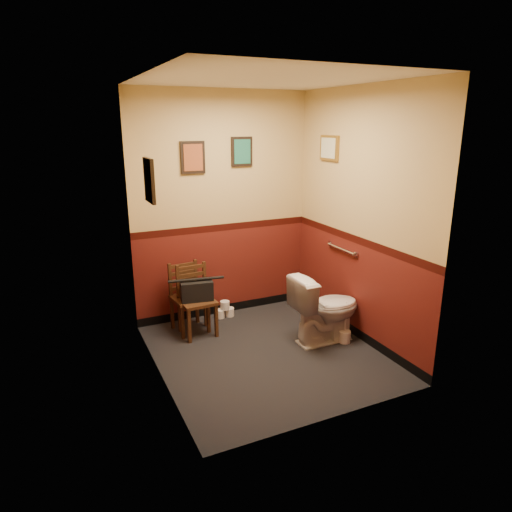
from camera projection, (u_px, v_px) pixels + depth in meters
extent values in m
cube|color=black|center=(266.00, 353.00, 4.78)|extent=(2.20, 2.40, 0.00)
cube|color=silver|center=(268.00, 79.00, 4.02)|extent=(2.20, 2.40, 0.00)
cube|color=#581812|center=(222.00, 208.00, 5.44)|extent=(2.20, 0.00, 2.70)
cube|color=#581812|center=(339.00, 261.00, 3.36)|extent=(2.20, 0.00, 2.70)
cube|color=#581812|center=(153.00, 240.00, 3.96)|extent=(0.00, 2.40, 2.70)
cube|color=#581812|center=(360.00, 218.00, 4.85)|extent=(0.00, 2.40, 2.70)
cylinder|color=silver|center=(341.00, 249.00, 5.16)|extent=(0.03, 0.50, 0.03)
cylinder|color=silver|center=(356.00, 254.00, 4.95)|extent=(0.02, 0.06, 0.06)
cylinder|color=silver|center=(330.00, 244.00, 5.39)|extent=(0.02, 0.06, 0.06)
cube|color=black|center=(193.00, 157.00, 5.12)|extent=(0.28, 0.03, 0.36)
cube|color=brown|center=(193.00, 158.00, 5.10)|extent=(0.22, 0.01, 0.30)
cube|color=black|center=(242.00, 152.00, 5.35)|extent=(0.26, 0.03, 0.34)
cube|color=#1F6651|center=(242.00, 152.00, 5.33)|extent=(0.20, 0.01, 0.28)
cube|color=black|center=(149.00, 181.00, 3.91)|extent=(0.03, 0.30, 0.38)
cube|color=beige|center=(151.00, 180.00, 3.92)|extent=(0.01, 0.24, 0.31)
cube|color=olive|center=(329.00, 148.00, 5.16)|extent=(0.03, 0.34, 0.28)
cube|color=beige|center=(328.00, 148.00, 5.16)|extent=(0.01, 0.28, 0.22)
imported|color=white|center=(325.00, 309.00, 4.97)|extent=(0.78, 0.43, 0.76)
cylinder|color=silver|center=(345.00, 337.00, 5.01)|extent=(0.13, 0.13, 0.13)
cylinder|color=silver|center=(346.00, 318.00, 4.95)|extent=(0.02, 0.02, 0.37)
cube|color=#502E18|center=(189.00, 298.00, 5.21)|extent=(0.41, 0.41, 0.04)
cube|color=#502E18|center=(182.00, 322.00, 5.05)|extent=(0.04, 0.04, 0.40)
cube|color=#502E18|center=(172.00, 312.00, 5.32)|extent=(0.04, 0.04, 0.40)
cube|color=#502E18|center=(208.00, 316.00, 5.21)|extent=(0.04, 0.04, 0.40)
cube|color=#502E18|center=(197.00, 307.00, 5.47)|extent=(0.04, 0.04, 0.40)
cube|color=#502E18|center=(170.00, 280.00, 5.21)|extent=(0.04, 0.03, 0.40)
cube|color=#502E18|center=(196.00, 276.00, 5.36)|extent=(0.04, 0.03, 0.40)
cube|color=#502E18|center=(184.00, 287.00, 5.32)|extent=(0.30, 0.05, 0.04)
cube|color=#502E18|center=(183.00, 280.00, 5.29)|extent=(0.30, 0.05, 0.04)
cube|color=#502E18|center=(183.00, 273.00, 5.27)|extent=(0.30, 0.05, 0.04)
cube|color=#502E18|center=(182.00, 265.00, 5.24)|extent=(0.30, 0.05, 0.04)
cube|color=#502E18|center=(197.00, 301.00, 5.11)|extent=(0.39, 0.39, 0.04)
cube|color=#502E18|center=(189.00, 326.00, 4.96)|extent=(0.04, 0.04, 0.40)
cube|color=#502E18|center=(180.00, 315.00, 5.23)|extent=(0.04, 0.04, 0.40)
cube|color=#502E18|center=(216.00, 320.00, 5.10)|extent=(0.04, 0.04, 0.40)
cube|color=#502E18|center=(206.00, 310.00, 5.38)|extent=(0.04, 0.04, 0.40)
cube|color=#502E18|center=(178.00, 283.00, 5.12)|extent=(0.04, 0.03, 0.40)
cube|color=#502E18|center=(204.00, 278.00, 5.27)|extent=(0.04, 0.03, 0.40)
cube|color=#502E18|center=(192.00, 289.00, 5.23)|extent=(0.30, 0.04, 0.04)
cube|color=#502E18|center=(191.00, 282.00, 5.20)|extent=(0.30, 0.04, 0.04)
cube|color=#502E18|center=(191.00, 275.00, 5.18)|extent=(0.30, 0.04, 0.04)
cube|color=#502E18|center=(191.00, 267.00, 5.15)|extent=(0.30, 0.04, 0.04)
cube|color=black|center=(197.00, 291.00, 5.08)|extent=(0.38, 0.23, 0.22)
cylinder|color=black|center=(196.00, 279.00, 5.04)|extent=(0.31, 0.08, 0.03)
cylinder|color=silver|center=(220.00, 314.00, 5.65)|extent=(0.12, 0.12, 0.10)
cylinder|color=silver|center=(229.00, 312.00, 5.70)|extent=(0.12, 0.12, 0.10)
cylinder|color=silver|center=(225.00, 305.00, 5.63)|extent=(0.12, 0.12, 0.10)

